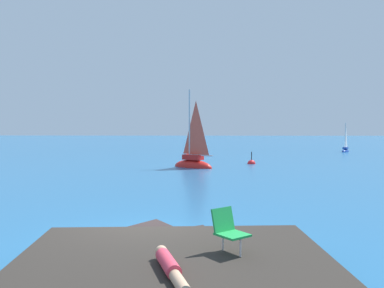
{
  "coord_description": "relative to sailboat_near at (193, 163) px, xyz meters",
  "views": [
    {
      "loc": [
        1.31,
        -9.85,
        2.91
      ],
      "look_at": [
        0.82,
        13.15,
        1.69
      ],
      "focal_mm": 38.5,
      "sensor_mm": 36.0,
      "label": 1
    }
  ],
  "objects": [
    {
      "name": "ground_plane",
      "position": [
        -0.82,
        -16.56,
        -0.3
      ],
      "size": [
        160.0,
        160.0,
        0.0
      ],
      "primitive_type": "plane",
      "color": "#236093"
    },
    {
      "name": "shore_ledge",
      "position": [
        0.02,
        -19.15,
        -0.04
      ],
      "size": [
        5.84,
        4.46,
        0.52
      ],
      "primitive_type": "cube",
      "rotation": [
        0.0,
        0.0,
        0.06
      ],
      "color": "#2D2823",
      "rests_on": "ground"
    },
    {
      "name": "boulder_seaward",
      "position": [
        0.23,
        -16.98,
        -0.3
      ],
      "size": [
        1.2,
        1.33,
        0.81
      ],
      "primitive_type": "cube",
      "rotation": [
        -0.13,
        0.04,
        1.73
      ],
      "color": "#2C2626",
      "rests_on": "ground"
    },
    {
      "name": "boulder_inland",
      "position": [
        -0.48,
        -17.38,
        -0.3
      ],
      "size": [
        2.03,
        2.02,
        1.07
      ],
      "primitive_type": "cube",
      "rotation": [
        -0.03,
        -0.13,
        2.41
      ],
      "color": "#2F2524",
      "rests_on": "ground"
    },
    {
      "name": "sailboat_near",
      "position": [
        0.0,
        0.0,
        0.0
      ],
      "size": [
        2.93,
        2.48,
        5.51
      ],
      "rotation": [
        0.0,
        0.0,
        2.53
      ],
      "color": "red",
      "rests_on": "ground"
    },
    {
      "name": "sailboat_far",
      "position": [
        14.73,
        14.24,
        -0.13
      ],
      "size": [
        1.36,
        1.67,
        3.1
      ],
      "rotation": [
        0.0,
        0.0,
        4.13
      ],
      "color": "#193D99",
      "rests_on": "ground"
    },
    {
      "name": "person_sunbather",
      "position": [
        0.01,
        -20.03,
        0.33
      ],
      "size": [
        0.68,
        1.71,
        0.25
      ],
      "rotation": [
        0.0,
        0.0,
        5.01
      ],
      "color": "#DB384C",
      "rests_on": "shore_ledge"
    },
    {
      "name": "beach_chair",
      "position": [
        1.0,
        -18.94,
        0.66
      ],
      "size": [
        0.75,
        0.76,
        0.8
      ],
      "rotation": [
        0.0,
        0.0,
        5.39
      ],
      "color": "green",
      "rests_on": "shore_ledge"
    },
    {
      "name": "marker_buoy",
      "position": [
        4.04,
        2.28,
        -0.29
      ],
      "size": [
        0.56,
        0.56,
        1.13
      ],
      "color": "red",
      "rests_on": "ground"
    }
  ]
}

